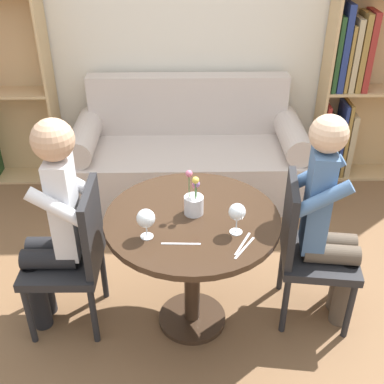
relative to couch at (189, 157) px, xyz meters
The scene contains 15 objects.
ground_plane 1.54m from the couch, 90.00° to the right, with size 16.00×16.00×0.00m, color brown.
back_wall 1.12m from the couch, 90.00° to the left, with size 5.20×0.05×2.70m.
round_table 1.53m from the couch, 90.00° to the right, with size 0.92×0.92×0.76m.
couch is the anchor object (origin of this frame).
bookshelf_right 1.52m from the couch, 10.57° to the left, with size 0.89×0.28×1.59m.
chair_left 1.62m from the couch, 113.86° to the right, with size 0.43×0.43×0.90m.
chair_right 1.59m from the couch, 65.57° to the right, with size 0.47×0.47×0.90m.
person_left 1.69m from the couch, 116.60° to the right, with size 0.42×0.34×1.29m.
person_right 1.67m from the couch, 63.07° to the right, with size 0.44×0.37×1.29m.
wine_glass_left 1.77m from the couch, 97.66° to the right, with size 0.09×0.09×0.16m.
wine_glass_right 1.75m from the couch, 82.56° to the right, with size 0.08×0.08×0.17m.
flower_vase 1.56m from the couch, 89.65° to the right, with size 0.10×0.10×0.26m.
knife_left_setting 1.81m from the couch, 82.20° to the right, with size 0.10×0.17×0.00m.
fork_left_setting 1.79m from the couch, 91.93° to the right, with size 0.19×0.02×0.00m.
knife_right_setting 1.84m from the couch, 82.16° to the right, with size 0.12×0.16×0.00m.
Camera 1 is at (-0.04, -2.05, 2.19)m, focal length 45.00 mm.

